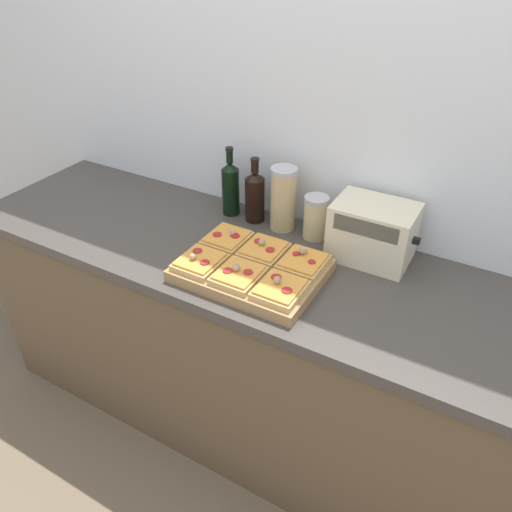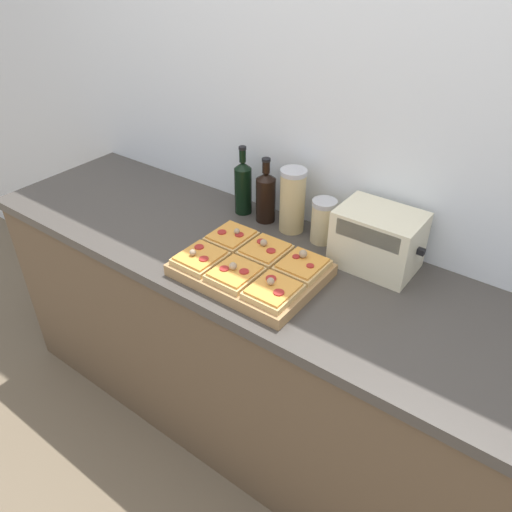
# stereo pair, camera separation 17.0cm
# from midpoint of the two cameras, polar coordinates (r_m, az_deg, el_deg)

# --- Properties ---
(ground_plane) EXTENTS (12.00, 12.00, 0.00)m
(ground_plane) POSITION_cam_midpoint_polar(r_m,az_deg,el_deg) (2.25, 0.06, -24.89)
(ground_plane) COLOR brown
(wall_back) EXTENTS (6.00, 0.06, 2.50)m
(wall_back) POSITION_cam_midpoint_polar(r_m,az_deg,el_deg) (1.88, 12.73, 12.00)
(wall_back) COLOR silver
(wall_back) RESTS_ON ground_plane
(kitchen_counter) EXTENTS (2.63, 0.67, 0.92)m
(kitchen_counter) POSITION_cam_midpoint_polar(r_m,az_deg,el_deg) (2.05, 5.52, -11.92)
(kitchen_counter) COLOR brown
(kitchen_counter) RESTS_ON ground_plane
(cutting_board) EXTENTS (0.48, 0.36, 0.04)m
(cutting_board) POSITION_cam_midpoint_polar(r_m,az_deg,el_deg) (1.70, 2.25, -1.69)
(cutting_board) COLOR #A37A4C
(cutting_board) RESTS_ON kitchen_counter
(pizza_slice_back_left) EXTENTS (0.14, 0.16, 0.05)m
(pizza_slice_back_left) POSITION_cam_midpoint_polar(r_m,az_deg,el_deg) (1.81, -0.15, 2.14)
(pizza_slice_back_left) COLOR tan
(pizza_slice_back_left) RESTS_ON cutting_board
(pizza_slice_back_center) EXTENTS (0.14, 0.16, 0.05)m
(pizza_slice_back_center) POSITION_cam_midpoint_polar(r_m,az_deg,el_deg) (1.74, 3.86, 0.56)
(pizza_slice_back_center) COLOR tan
(pizza_slice_back_center) RESTS_ON cutting_board
(pizza_slice_back_right) EXTENTS (0.14, 0.16, 0.06)m
(pizza_slice_back_right) POSITION_cam_midpoint_polar(r_m,az_deg,el_deg) (1.68, 8.22, -1.14)
(pizza_slice_back_right) COLOR tan
(pizza_slice_back_right) RESTS_ON cutting_board
(pizza_slice_front_left) EXTENTS (0.14, 0.16, 0.05)m
(pizza_slice_front_left) POSITION_cam_midpoint_polar(r_m,az_deg,el_deg) (1.70, -3.58, -0.28)
(pizza_slice_front_left) COLOR tan
(pizza_slice_front_left) RESTS_ON cutting_board
(pizza_slice_front_center) EXTENTS (0.14, 0.16, 0.05)m
(pizza_slice_front_center) POSITION_cam_midpoint_polar(r_m,az_deg,el_deg) (1.62, 0.57, -2.09)
(pizza_slice_front_center) COLOR tan
(pizza_slice_front_center) RESTS_ON cutting_board
(pizza_slice_front_right) EXTENTS (0.14, 0.16, 0.05)m
(pizza_slice_front_right) POSITION_cam_midpoint_polar(r_m,az_deg,el_deg) (1.56, 5.12, -4.05)
(pizza_slice_front_right) COLOR tan
(pizza_slice_front_right) RESTS_ON cutting_board
(olive_oil_bottle) EXTENTS (0.07, 0.07, 0.29)m
(olive_oil_bottle) POSITION_cam_midpoint_polar(r_m,az_deg,el_deg) (2.03, 0.92, 7.91)
(olive_oil_bottle) COLOR black
(olive_oil_bottle) RESTS_ON kitchen_counter
(wine_bottle) EXTENTS (0.08, 0.08, 0.27)m
(wine_bottle) POSITION_cam_midpoint_polar(r_m,az_deg,el_deg) (1.98, 3.59, 6.82)
(wine_bottle) COLOR black
(wine_bottle) RESTS_ON kitchen_counter
(grain_jar_tall) EXTENTS (0.10, 0.10, 0.25)m
(grain_jar_tall) POSITION_cam_midpoint_polar(r_m,az_deg,el_deg) (1.91, 6.74, 6.25)
(grain_jar_tall) COLOR tan
(grain_jar_tall) RESTS_ON kitchen_counter
(grain_jar_short) EXTENTS (0.09, 0.09, 0.17)m
(grain_jar_short) POSITION_cam_midpoint_polar(r_m,az_deg,el_deg) (1.88, 10.27, 3.88)
(grain_jar_short) COLOR beige
(grain_jar_short) RESTS_ON kitchen_counter
(toaster_oven) EXTENTS (0.30, 0.20, 0.21)m
(toaster_oven) POSITION_cam_midpoint_polar(r_m,az_deg,el_deg) (1.77, 16.42, 1.74)
(toaster_oven) COLOR beige
(toaster_oven) RESTS_ON kitchen_counter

